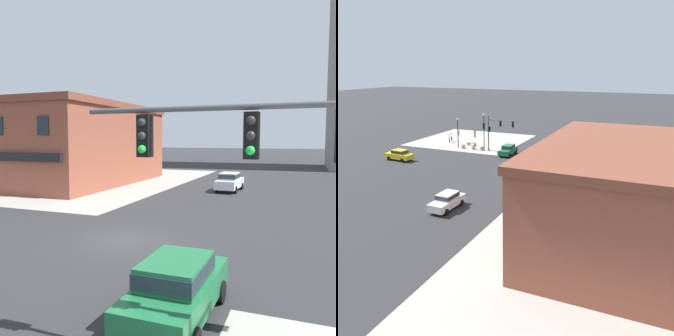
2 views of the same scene
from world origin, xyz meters
TOP-DOWN VIEW (x-y plane):
  - ground_plane at (0.00, 0.00)m, footprint 320.00×320.00m
  - sidewalk_far_corner at (-20.00, 20.00)m, footprint 32.00×32.00m
  - traffic_signal_main at (7.92, -7.35)m, footprint 5.99×2.09m
  - car_main_northbound_near at (1.58, 17.22)m, footprint 2.01×4.46m
  - car_cross_eastbound at (4.79, -6.07)m, footprint 1.89×4.40m
  - storefront_block_near_corner at (-20.58, 17.56)m, footprint 23.62×19.58m

SIDE VIEW (x-z plane):
  - ground_plane at x=0.00m, z-range 0.00..0.00m
  - sidewalk_far_corner at x=-20.00m, z-range -0.01..0.01m
  - car_main_northbound_near at x=1.58m, z-range 0.08..1.76m
  - car_cross_eastbound at x=4.79m, z-range 0.08..1.76m
  - traffic_signal_main at x=7.92m, z-range 0.80..6.87m
  - storefront_block_near_corner at x=-20.58m, z-range 0.01..8.31m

